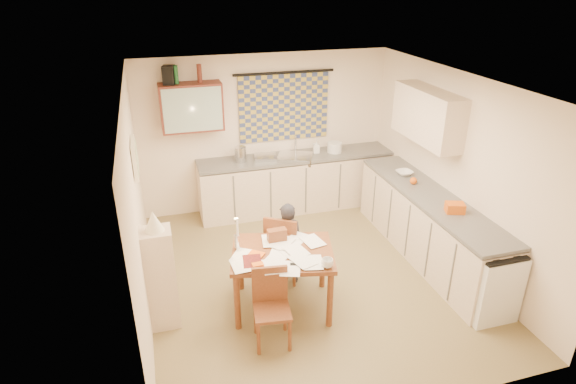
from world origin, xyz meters
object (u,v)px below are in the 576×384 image
object	(u,v)px
counter_right	(428,227)
stove	(488,282)
person	(287,243)
shelf_stand	(161,279)
dining_table	(283,279)
counter_back	(300,182)
chair_far	(284,258)

from	to	relation	value
counter_right	stove	distance (m)	1.28
counter_right	stove	world-z (taller)	counter_right
counter_right	stove	xyz separation A→B (m)	(0.00, -1.28, -0.03)
person	stove	bearing A→B (deg)	173.32
person	shelf_stand	size ratio (longest dim) A/B	0.92
counter_right	dining_table	size ratio (longest dim) A/B	2.26
counter_back	person	bearing A→B (deg)	-112.03
stove	dining_table	world-z (taller)	stove
shelf_stand	dining_table	bearing A→B (deg)	-3.51
counter_back	stove	xyz separation A→B (m)	(1.20, -3.22, -0.03)
counter_back	chair_far	xyz separation A→B (m)	(-0.81, -1.89, -0.17)
counter_right	chair_far	distance (m)	2.02
counter_back	counter_right	bearing A→B (deg)	-58.07
stove	dining_table	xyz separation A→B (m)	(-2.20, 0.76, -0.04)
dining_table	person	world-z (taller)	person
counter_right	person	bearing A→B (deg)	-179.21
dining_table	chair_far	bearing A→B (deg)	85.95
chair_far	person	world-z (taller)	person
counter_back	person	distance (m)	2.12
dining_table	person	distance (m)	0.56
dining_table	shelf_stand	distance (m)	1.36
dining_table	person	bearing A→B (deg)	81.81
shelf_stand	counter_right	bearing A→B (deg)	7.09
counter_back	chair_far	distance (m)	2.06
stove	chair_far	size ratio (longest dim) A/B	0.91
counter_right	dining_table	world-z (taller)	counter_right
counter_back	shelf_stand	bearing A→B (deg)	-134.53
stove	counter_back	bearing A→B (deg)	110.53
chair_far	dining_table	bearing A→B (deg)	105.35
counter_right	person	distance (m)	2.00
counter_right	person	size ratio (longest dim) A/B	2.71
counter_back	stove	world-z (taller)	counter_back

